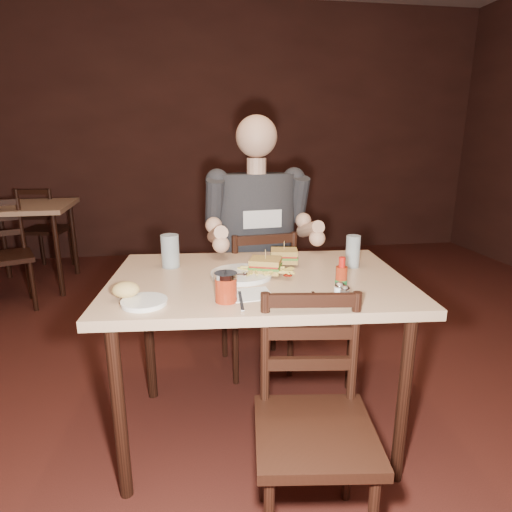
{
  "coord_description": "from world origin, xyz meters",
  "views": [
    {
      "loc": [
        -0.44,
        -1.57,
        1.34
      ],
      "look_at": [
        -0.16,
        0.19,
        0.85
      ],
      "focal_mm": 30.0,
      "sensor_mm": 36.0,
      "label": 1
    }
  ],
  "objects": [
    {
      "name": "main_table",
      "position": [
        -0.16,
        0.14,
        0.69
      ],
      "size": [
        1.31,
        0.93,
        0.77
      ],
      "rotation": [
        0.0,
        0.0,
        -0.08
      ],
      "color": "tan",
      "rests_on": "ground"
    },
    {
      "name": "hot_sauce",
      "position": [
        0.12,
        -0.1,
        0.84
      ],
      "size": [
        0.05,
        0.05,
        0.14
      ],
      "primitive_type": null,
      "rotation": [
        0.0,
        0.0,
        -0.08
      ],
      "color": "maroon",
      "rests_on": "main_table"
    },
    {
      "name": "bg_table",
      "position": [
        -1.9,
        2.5,
        0.68
      ],
      "size": [
        0.83,
        0.83,
        0.77
      ],
      "rotation": [
        0.0,
        0.0,
        0.04
      ],
      "color": "tan",
      "rests_on": "ground"
    },
    {
      "name": "sandwich_right",
      "position": [
        -0.01,
        0.3,
        0.84
      ],
      "size": [
        0.14,
        0.12,
        0.1
      ],
      "primitive_type": null,
      "rotation": [
        0.0,
        0.0,
        -0.18
      ],
      "color": "tan",
      "rests_on": "dinner_plate"
    },
    {
      "name": "salt_shaker",
      "position": [
        0.09,
        -0.19,
        0.8
      ],
      "size": [
        0.04,
        0.04,
        0.07
      ],
      "primitive_type": null,
      "rotation": [
        0.0,
        0.0,
        -0.08
      ],
      "color": "white",
      "rests_on": "main_table"
    },
    {
      "name": "glass_right",
      "position": [
        0.3,
        0.22,
        0.84
      ],
      "size": [
        0.07,
        0.07,
        0.15
      ],
      "primitive_type": "cylinder",
      "rotation": [
        0.0,
        0.0,
        -0.08
      ],
      "color": "silver",
      "rests_on": "main_table"
    },
    {
      "name": "ketchup_dollop",
      "position": [
        -0.04,
        0.08,
        0.79
      ],
      "size": [
        0.04,
        0.04,
        0.01
      ],
      "primitive_type": "ellipsoid",
      "rotation": [
        0.0,
        0.0,
        -0.08
      ],
      "color": "maroon",
      "rests_on": "dinner_plate"
    },
    {
      "name": "room_shell",
      "position": [
        0.0,
        0.0,
        1.4
      ],
      "size": [
        7.0,
        7.0,
        7.0
      ],
      "color": "black",
      "rests_on": "ground"
    },
    {
      "name": "side_plate",
      "position": [
        -0.61,
        -0.11,
        0.78
      ],
      "size": [
        0.17,
        0.17,
        0.01
      ],
      "primitive_type": "cylinder",
      "rotation": [
        0.0,
        0.0,
        -0.08
      ],
      "color": "white",
      "rests_on": "main_table"
    },
    {
      "name": "glass_left",
      "position": [
        -0.53,
        0.35,
        0.85
      ],
      "size": [
        0.09,
        0.09,
        0.15
      ],
      "primitive_type": "cylinder",
      "rotation": [
        0.0,
        0.0,
        -0.08
      ],
      "color": "silver",
      "rests_on": "main_table"
    },
    {
      "name": "chair_near",
      "position": [
        -0.06,
        -0.44,
        0.42
      ],
      "size": [
        0.44,
        0.47,
        0.84
      ],
      "primitive_type": null,
      "rotation": [
        0.0,
        0.0,
        -0.13
      ],
      "color": "black",
      "rests_on": "ground"
    },
    {
      "name": "sandwich_left",
      "position": [
        -0.12,
        0.16,
        0.84
      ],
      "size": [
        0.16,
        0.14,
        0.11
      ],
      "primitive_type": null,
      "rotation": [
        0.0,
        0.0,
        -0.34
      ],
      "color": "tan",
      "rests_on": "dinner_plate"
    },
    {
      "name": "fries_pile",
      "position": [
        -0.12,
        0.14,
        0.8
      ],
      "size": [
        0.26,
        0.19,
        0.04
      ],
      "primitive_type": null,
      "rotation": [
        0.0,
        0.0,
        -0.08
      ],
      "color": "#CBB551",
      "rests_on": "dinner_plate"
    },
    {
      "name": "fork",
      "position": [
        0.02,
        -0.17,
        0.78
      ],
      "size": [
        0.01,
        0.15,
        0.0
      ],
      "primitive_type": "cube",
      "rotation": [
        0.0,
        0.0,
        -0.02
      ],
      "color": "silver",
      "rests_on": "napkin"
    },
    {
      "name": "bg_chair_near",
      "position": [
        -1.9,
        1.95,
        0.43
      ],
      "size": [
        0.54,
        0.56,
        0.87
      ],
      "primitive_type": null,
      "rotation": [
        0.0,
        0.0,
        0.42
      ],
      "color": "black",
      "rests_on": "ground"
    },
    {
      "name": "bg_chair_far",
      "position": [
        -1.9,
        3.05,
        0.43
      ],
      "size": [
        0.47,
        0.5,
        0.87
      ],
      "primitive_type": null,
      "rotation": [
        0.0,
        0.0,
        2.97
      ],
      "color": "black",
      "rests_on": "ground"
    },
    {
      "name": "dinner_plate",
      "position": [
        -0.22,
        0.15,
        0.78
      ],
      "size": [
        0.28,
        0.28,
        0.01
      ],
      "primitive_type": "cylinder",
      "rotation": [
        0.0,
        0.0,
        -0.08
      ],
      "color": "white",
      "rests_on": "main_table"
    },
    {
      "name": "knife",
      "position": [
        -0.26,
        -0.14,
        0.78
      ],
      "size": [
        0.02,
        0.19,
        0.0
      ],
      "primitive_type": "cube",
      "rotation": [
        0.0,
        0.0,
        -0.06
      ],
      "color": "silver",
      "rests_on": "napkin"
    },
    {
      "name": "bread_roll",
      "position": [
        -0.67,
        -0.06,
        0.81
      ],
      "size": [
        0.11,
        0.09,
        0.06
      ],
      "primitive_type": "ellipsoid",
      "rotation": [
        0.0,
        0.0,
        -0.08
      ],
      "color": "tan",
      "rests_on": "side_plate"
    },
    {
      "name": "diner",
      "position": [
        -0.06,
        0.69,
        0.95
      ],
      "size": [
        0.63,
        0.52,
        1.02
      ],
      "primitive_type": null,
      "rotation": [
        0.0,
        0.0,
        0.11
      ],
      "color": "#27272B",
      "rests_on": "chair_far"
    },
    {
      "name": "syrup_dispenser",
      "position": [
        -0.32,
        -0.12,
        0.82
      ],
      "size": [
        0.09,
        0.09,
        0.11
      ],
      "primitive_type": null,
      "rotation": [
        0.0,
        0.0,
        -0.08
      ],
      "color": "maroon",
      "rests_on": "main_table"
    },
    {
      "name": "chair_far",
      "position": [
        -0.07,
        0.74,
        0.43
      ],
      "size": [
        0.44,
        0.48,
        0.86
      ],
      "primitive_type": null,
      "rotation": [
        0.0,
        0.0,
        3.25
      ],
      "color": "black",
      "rests_on": "ground"
    },
    {
      "name": "napkin",
      "position": [
        -0.22,
        -0.07,
        0.77
      ],
      "size": [
        0.16,
        0.15,
        0.0
      ],
      "primitive_type": "cube",
      "rotation": [
        0.0,
        0.0,
        0.1
      ],
      "color": "white",
      "rests_on": "main_table"
    },
    {
      "name": "pepper_shaker",
      "position": [
        0.1,
        -0.21,
        0.8
      ],
      "size": [
        0.04,
        0.04,
        0.06
      ],
      "primitive_type": null,
      "rotation": [
        0.0,
        0.0,
        -0.08
      ],
      "color": "#38332D",
      "rests_on": "main_table"
    }
  ]
}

